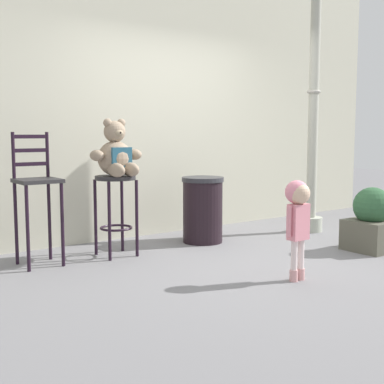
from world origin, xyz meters
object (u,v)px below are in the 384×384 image
(bar_stool_with_teddy, at_px, (116,199))
(teddy_bear, at_px, (116,155))
(lamppost, at_px, (313,135))
(child_walking, at_px, (298,208))
(trash_bin, at_px, (203,209))
(bar_chair_empty, at_px, (37,190))
(planter_with_shrub, at_px, (372,221))

(bar_stool_with_teddy, bearing_deg, teddy_bear, -90.00)
(teddy_bear, distance_m, lamppost, 2.61)
(bar_stool_with_teddy, relative_size, child_walking, 0.96)
(bar_stool_with_teddy, distance_m, trash_bin, 1.12)
(teddy_bear, distance_m, bar_chair_empty, 0.83)
(bar_stool_with_teddy, xyz_separation_m, teddy_bear, (0.00, -0.03, 0.44))
(bar_stool_with_teddy, height_order, child_walking, child_walking)
(bar_stool_with_teddy, distance_m, lamppost, 2.68)
(teddy_bear, distance_m, planter_with_shrub, 2.74)
(teddy_bear, bearing_deg, planter_with_shrub, -30.63)
(trash_bin, distance_m, planter_with_shrub, 1.81)
(bar_chair_empty, bearing_deg, planter_with_shrub, -26.01)
(planter_with_shrub, bearing_deg, bar_stool_with_teddy, 148.85)
(lamppost, height_order, planter_with_shrub, lamppost)
(bar_chair_empty, bearing_deg, trash_bin, -3.07)
(child_walking, distance_m, trash_bin, 1.74)
(planter_with_shrub, bearing_deg, bar_chair_empty, 153.99)
(child_walking, relative_size, bar_chair_empty, 0.68)
(bar_chair_empty, bearing_deg, bar_stool_with_teddy, -7.90)
(child_walking, distance_m, bar_chair_empty, 2.37)
(teddy_bear, height_order, trash_bin, teddy_bear)
(child_walking, xyz_separation_m, bar_chair_empty, (-1.55, 1.79, 0.10))
(teddy_bear, height_order, lamppost, lamppost)
(bar_stool_with_teddy, distance_m, teddy_bear, 0.44)
(planter_with_shrub, bearing_deg, child_walking, -168.11)
(teddy_bear, xyz_separation_m, child_walking, (0.79, -1.66, -0.40))
(planter_with_shrub, bearing_deg, lamppost, 73.97)
(trash_bin, distance_m, bar_chair_empty, 1.89)
(trash_bin, relative_size, bar_chair_empty, 0.60)
(bar_chair_empty, relative_size, planter_with_shrub, 1.85)
(trash_bin, height_order, planter_with_shrub, trash_bin)
(child_walking, distance_m, planter_with_shrub, 1.54)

